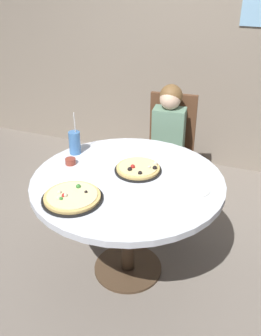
{
  "coord_description": "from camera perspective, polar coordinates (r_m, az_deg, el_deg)",
  "views": [
    {
      "loc": [
        0.74,
        -1.87,
        1.95
      ],
      "look_at": [
        0.0,
        0.05,
        0.8
      ],
      "focal_mm": 40.48,
      "sensor_mm": 36.0,
      "label": 1
    }
  ],
  "objects": [
    {
      "name": "ground_plane",
      "position": [
        2.81,
        -0.38,
        -14.89
      ],
      "size": [
        8.0,
        8.0,
        0.0
      ],
      "primitive_type": "plane",
      "color": "slate"
    },
    {
      "name": "wall_with_window",
      "position": [
        3.83,
        10.56,
        21.24
      ],
      "size": [
        5.2,
        0.14,
        2.9
      ],
      "color": "gray",
      "rests_on": "ground_plane"
    },
    {
      "name": "dining_table",
      "position": [
        2.4,
        -0.43,
        -3.64
      ],
      "size": [
        1.2,
        1.2,
        0.75
      ],
      "color": "silver",
      "rests_on": "ground_plane"
    },
    {
      "name": "chair_wooden",
      "position": [
        3.32,
        5.98,
        3.68
      ],
      "size": [
        0.44,
        0.44,
        0.95
      ],
      "color": "brown",
      "rests_on": "ground_plane"
    },
    {
      "name": "diner_child",
      "position": [
        3.18,
        5.35,
        1.58
      ],
      "size": [
        0.29,
        0.42,
        1.08
      ],
      "color": "#3F4766",
      "rests_on": "ground_plane"
    },
    {
      "name": "pizza_veggie",
      "position": [
        2.17,
        -8.77,
        -4.38
      ],
      "size": [
        0.35,
        0.35,
        0.05
      ],
      "color": "black",
      "rests_on": "dining_table"
    },
    {
      "name": "pizza_cheese",
      "position": [
        2.42,
        1.18,
        -0.12
      ],
      "size": [
        0.3,
        0.3,
        0.05
      ],
      "color": "black",
      "rests_on": "dining_table"
    },
    {
      "name": "soda_cup",
      "position": [
        2.65,
        -8.41,
        3.81
      ],
      "size": [
        0.08,
        0.08,
        0.31
      ],
      "color": "#3F72B2",
      "rests_on": "dining_table"
    },
    {
      "name": "sauce_bowl",
      "position": [
        2.54,
        -9.02,
        0.99
      ],
      "size": [
        0.07,
        0.07,
        0.04
      ],
      "primitive_type": "cylinder",
      "color": "brown",
      "rests_on": "dining_table"
    },
    {
      "name": "plate_small",
      "position": [
        2.27,
        9.64,
        -3.18
      ],
      "size": [
        0.18,
        0.18,
        0.01
      ],
      "primitive_type": "cylinder",
      "color": "white",
      "rests_on": "dining_table"
    }
  ]
}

